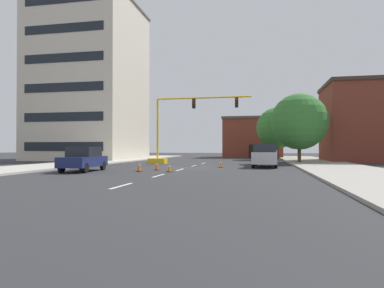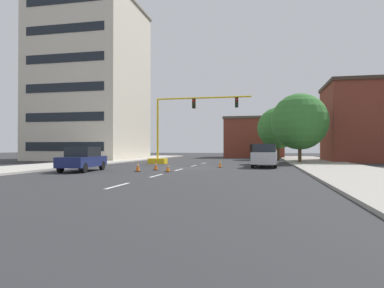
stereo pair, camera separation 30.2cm
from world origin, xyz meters
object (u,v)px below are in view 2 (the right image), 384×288
Objects in this scene: tree_right_far at (278,128)px; traffic_cone_roadside_b at (220,164)px; sedan_navy_near_left at (83,159)px; traffic_cone_roadside_c at (168,168)px; pickup_truck_silver at (265,156)px; traffic_cone_roadside_a at (156,166)px; traffic_signal_gantry at (171,141)px; tree_right_mid at (300,122)px; traffic_cone_roadside_d at (138,167)px.

tree_right_far is 11.70× the size of traffic_cone_roadside_b.
sedan_navy_near_left reaches higher than traffic_cone_roadside_c.
tree_right_far is at bearing 84.10° from pickup_truck_silver.
sedan_navy_near_left is at bearing -155.00° from traffic_cone_roadside_a.
traffic_cone_roadside_a is (1.55, -9.86, -2.00)m from traffic_signal_gantry.
tree_right_mid is 10.72× the size of traffic_cone_roadside_a.
sedan_navy_near_left reaches higher than traffic_cone_roadside_b.
tree_right_mid is 18.00m from traffic_cone_roadside_a.
traffic_cone_roadside_a is 0.99× the size of traffic_cone_roadside_d.
tree_right_far is at bearing 98.26° from tree_right_mid.
sedan_navy_near_left is (-14.59, -26.90, -3.54)m from tree_right_far.
traffic_signal_gantry is at bearing 93.80° from traffic_cone_roadside_d.
traffic_signal_gantry is at bearing -165.92° from tree_right_mid.
tree_right_mid is 12.21m from traffic_cone_roadside_b.
tree_right_mid is 19.71m from traffic_cone_roadside_d.
sedan_navy_near_left is 5.20m from traffic_cone_roadside_a.
traffic_cone_roadside_b is at bearing -43.78° from traffic_signal_gantry.
sedan_navy_near_left is (-3.14, -12.05, -1.45)m from traffic_signal_gantry.
traffic_cone_roadside_a reaches higher than traffic_cone_roadside_c.
tree_right_mid reaches higher than pickup_truck_silver.
tree_right_mid is 1.35× the size of pickup_truck_silver.
traffic_cone_roadside_b is at bearing -129.59° from tree_right_mid.
traffic_cone_roadside_d is (0.76, -11.49, -1.99)m from traffic_signal_gantry.
traffic_cone_roadside_b is (4.26, 4.30, -0.03)m from traffic_cone_roadside_a.
tree_right_far is 28.73m from traffic_cone_roadside_d.
sedan_navy_near_left is at bearing -148.16° from pickup_truck_silver.
traffic_cone_roadside_b is 1.03× the size of traffic_cone_roadside_c.
traffic_signal_gantry is 16.90× the size of traffic_cone_roadside_b.
traffic_cone_roadside_d is (-12.37, -14.79, -4.08)m from tree_right_mid.
tree_right_far reaches higher than sedan_navy_near_left.
traffic_cone_roadside_a is 2.14m from traffic_cone_roadside_c.
traffic_cone_roadside_c is at bearing -115.83° from traffic_cone_roadside_b.
traffic_signal_gantry is at bearing 136.22° from traffic_cone_roadside_b.
traffic_cone_roadside_a is 1.10× the size of traffic_cone_roadside_b.
traffic_signal_gantry reaches higher than traffic_cone_roadside_a.
pickup_truck_silver is (-1.97, -19.06, -3.45)m from tree_right_far.
traffic_signal_gantry is 11.69m from traffic_cone_roadside_d.
sedan_navy_near_left is at bearing -104.60° from traffic_signal_gantry.
traffic_cone_roadside_a is at bearing -111.85° from tree_right_far.
traffic_signal_gantry is 1.44× the size of tree_right_far.
tree_right_far reaches higher than traffic_cone_roadside_a.
pickup_truck_silver is 14.86m from sedan_navy_near_left.
traffic_cone_roadside_a is 6.05m from traffic_cone_roadside_b.
tree_right_mid is at bearing 48.63° from traffic_cone_roadside_a.
traffic_signal_gantry is 8.30m from traffic_cone_roadside_b.
pickup_truck_silver is (9.49, -4.21, -1.36)m from traffic_signal_gantry.
pickup_truck_silver reaches higher than traffic_cone_roadside_b.
traffic_cone_roadside_d is at bearing -86.20° from traffic_signal_gantry.
tree_right_mid is (13.13, 3.29, 2.09)m from traffic_signal_gantry.
sedan_navy_near_left is at bearing -136.69° from tree_right_mid.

